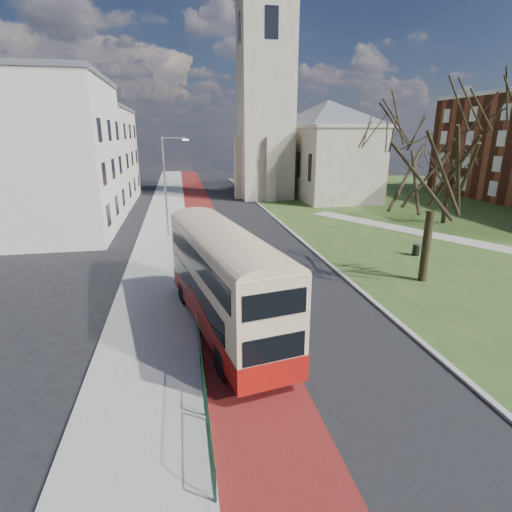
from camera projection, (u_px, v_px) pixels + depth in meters
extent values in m
plane|color=black|center=(266.00, 333.00, 17.34)|extent=(160.00, 160.00, 0.00)
cube|color=black|center=(236.00, 229.00, 36.39)|extent=(9.00, 120.00, 0.01)
cube|color=#591414|center=(206.00, 230.00, 35.91)|extent=(3.40, 120.00, 0.01)
cube|color=gray|center=(163.00, 232.00, 35.21)|extent=(4.00, 120.00, 0.12)
cube|color=#999993|center=(186.00, 230.00, 35.57)|extent=(0.25, 120.00, 0.13)
cube|color=#999993|center=(280.00, 222.00, 39.08)|extent=(0.25, 80.00, 0.13)
cube|color=#2D4A1A|center=(460.00, 215.00, 42.66)|extent=(40.00, 80.00, 0.04)
cube|color=#9E998C|center=(496.00, 247.00, 30.30)|extent=(18.84, 32.82, 0.03)
cylinder|color=#0C3821|center=(193.00, 282.00, 20.25)|extent=(0.04, 24.00, 0.04)
cylinder|color=#0C3821|center=(194.00, 299.00, 20.53)|extent=(0.04, 24.00, 0.04)
cube|color=gray|center=(265.00, 104.00, 50.95)|extent=(6.50, 6.50, 24.00)
cube|color=gray|center=(326.00, 163.00, 54.67)|extent=(9.00, 18.00, 9.00)
pyramid|color=#565960|center=(329.00, 100.00, 52.30)|extent=(9.00, 18.00, 3.60)
cube|color=beige|center=(50.00, 159.00, 33.67)|extent=(10.00, 14.00, 12.50)
cube|color=#565960|center=(38.00, 76.00, 31.76)|extent=(10.30, 14.30, 0.50)
cube|color=beige|center=(90.00, 158.00, 48.91)|extent=(10.00, 16.00, 11.00)
cube|color=#565960|center=(84.00, 108.00, 47.23)|extent=(10.30, 16.30, 0.50)
cylinder|color=gray|center=(165.00, 188.00, 32.24)|extent=(0.16, 0.16, 8.00)
cylinder|color=gray|center=(174.00, 138.00, 31.26)|extent=(1.80, 0.10, 0.10)
cube|color=silver|center=(186.00, 140.00, 31.46)|extent=(0.50, 0.18, 0.12)
cube|color=maroon|center=(225.00, 310.00, 17.31)|extent=(4.37, 10.88, 0.96)
cube|color=beige|center=(224.00, 269.00, 16.76)|extent=(4.34, 10.82, 2.80)
cube|color=black|center=(195.00, 290.00, 16.85)|extent=(1.66, 8.56, 0.92)
cube|color=black|center=(248.00, 282.00, 17.70)|extent=(1.66, 8.56, 0.92)
cube|color=black|center=(195.00, 259.00, 16.17)|extent=(1.82, 9.39, 0.87)
cube|color=black|center=(251.00, 253.00, 17.02)|extent=(1.82, 9.39, 0.87)
cube|color=black|center=(196.00, 255.00, 21.71)|extent=(2.14, 0.48, 1.01)
cube|color=black|center=(195.00, 229.00, 21.29)|extent=(2.14, 0.48, 0.87)
cube|color=orange|center=(194.00, 219.00, 21.13)|extent=(1.71, 0.42, 0.29)
cylinder|color=black|center=(183.00, 294.00, 20.28)|extent=(0.47, 1.04, 1.00)
cylinder|color=black|center=(225.00, 288.00, 21.05)|extent=(0.47, 1.04, 1.00)
cylinder|color=black|center=(222.00, 362.00, 14.23)|extent=(0.47, 1.04, 1.00)
cylinder|color=black|center=(278.00, 350.00, 15.01)|extent=(0.47, 1.04, 1.00)
cylinder|color=black|center=(426.00, 247.00, 22.91)|extent=(0.61, 0.61, 4.14)
cylinder|color=black|center=(445.00, 207.00, 38.23)|extent=(0.55, 0.55, 3.09)
cylinder|color=black|center=(416.00, 250.00, 28.26)|extent=(0.63, 0.63, 0.80)
cylinder|color=gray|center=(417.00, 244.00, 28.13)|extent=(0.67, 0.67, 0.05)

